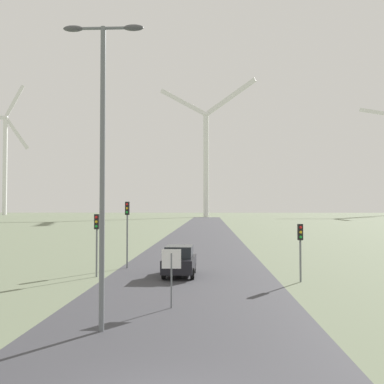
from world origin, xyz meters
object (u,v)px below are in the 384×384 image
Objects in this scene: stop_sign_near at (171,267)px; wind_turbine_far_left at (5,155)px; wind_turbine_left at (206,151)px; traffic_light_post_near_right at (300,239)px; car_approaching at (179,261)px; traffic_light_post_mid_left at (127,220)px; traffic_light_post_near_left at (97,231)px; streetlamp at (103,140)px.

stop_sign_near is 0.04× the size of wind_turbine_far_left.
traffic_light_post_near_right is at bearing -87.61° from wind_turbine_left.
traffic_light_post_near_right is (6.64, 6.66, 0.67)m from stop_sign_near.
traffic_light_post_near_right reaches higher than car_approaching.
stop_sign_near is 12.64m from traffic_light_post_mid_left.
traffic_light_post_near_left is 11.89m from traffic_light_post_near_right.
wind_turbine_far_left is (-96.76, 195.75, 27.37)m from traffic_light_post_near_left.
stop_sign_near is 0.04× the size of wind_turbine_left.
streetlamp reaches higher than car_approaching.
traffic_light_post_near_right is 226.72m from wind_turbine_far_left.
wind_turbine_left is (5.34, 153.49, 23.89)m from traffic_light_post_near_left.
streetlamp is 231.30m from wind_turbine_far_left.
traffic_light_post_near_left is 5.28m from car_approaching.
stop_sign_near is 9.58m from traffic_light_post_near_left.
wind_turbine_far_left is (-101.92, 203.74, 28.42)m from stop_sign_near.
wind_turbine_far_left reaches higher than stop_sign_near.
wind_turbine_left is (102.10, -42.26, -3.48)m from wind_turbine_far_left.
wind_turbine_far_left reaches higher than traffic_light_post_mid_left.
wind_turbine_left reaches higher than traffic_light_post_near_right.
traffic_light_post_near_right is at bearing -25.98° from traffic_light_post_mid_left.
wind_turbine_far_left is (-108.57, 197.09, 27.75)m from traffic_light_post_near_right.
streetlamp is 2.51× the size of car_approaching.
stop_sign_near is 0.54× the size of traffic_light_post_mid_left.
traffic_light_post_near_left is at bearing -91.99° from wind_turbine_left.
wind_turbine_far_left is (-99.87, 207.29, 23.66)m from streetlamp.
traffic_light_post_near_right is at bearing -15.23° from car_approaching.
traffic_light_post_near_left is at bearing 105.06° from streetlamp.
streetlamp is at bearing -120.12° from stop_sign_near.
stop_sign_near is 229.58m from wind_turbine_far_left.
stop_sign_near is 8.57m from car_approaching.
traffic_light_post_mid_left is at bearing 108.82° from stop_sign_near.
stop_sign_near is at bearing -57.16° from traffic_light_post_near_left.
traffic_light_post_near_left is 155.43m from wind_turbine_left.
streetlamp is at bearing -64.28° from wind_turbine_far_left.
wind_turbine_far_left is at bearing 118.85° from traffic_light_post_near_right.
streetlamp is 4.29× the size of stop_sign_near.
traffic_light_post_mid_left is at bearing 138.77° from car_approaching.
streetlamp is 14.02m from traffic_light_post_near_right.
wind_turbine_far_left reaches higher than traffic_light_post_near_left.
streetlamp is at bearing -74.94° from traffic_light_post_near_left.
traffic_light_post_near_right reaches higher than stop_sign_near.
traffic_light_post_mid_left is at bearing -91.62° from wind_turbine_left.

